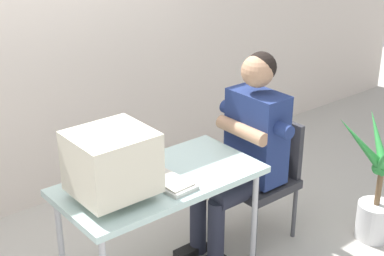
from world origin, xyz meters
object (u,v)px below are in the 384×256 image
object	(u,v)px
crt_monitor	(112,162)
potted_plant	(380,182)
office_chair	(263,172)
person_seated	(246,146)
desk	(161,187)
keyboard	(162,178)

from	to	relation	value
crt_monitor	potted_plant	xyz separation A→B (m)	(1.77, -0.51, -0.51)
office_chair	person_seated	world-z (taller)	person_seated
desk	potted_plant	bearing A→B (deg)	-20.92
office_chair	potted_plant	bearing A→B (deg)	-44.88
desk	person_seated	world-z (taller)	person_seated
crt_monitor	potted_plant	size ratio (longest dim) A/B	0.47
desk	keyboard	size ratio (longest dim) A/B	2.68
keyboard	person_seated	xyz separation A→B (m)	(0.71, 0.04, -0.02)
office_chair	potted_plant	xyz separation A→B (m)	(0.56, -0.55, -0.04)
desk	office_chair	distance (m)	0.90
crt_monitor	potted_plant	world-z (taller)	crt_monitor
person_seated	potted_plant	world-z (taller)	person_seated
crt_monitor	keyboard	bearing A→B (deg)	0.01
person_seated	office_chair	bearing A→B (deg)	0.00
crt_monitor	office_chair	distance (m)	1.30
keyboard	potted_plant	distance (m)	1.56
potted_plant	office_chair	bearing A→B (deg)	135.12
crt_monitor	office_chair	size ratio (longest dim) A/B	0.51
crt_monitor	person_seated	xyz separation A→B (m)	(1.03, 0.04, -0.22)
desk	potted_plant	size ratio (longest dim) A/B	1.33
office_chair	desk	bearing A→B (deg)	-179.61
desk	person_seated	size ratio (longest dim) A/B	0.90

